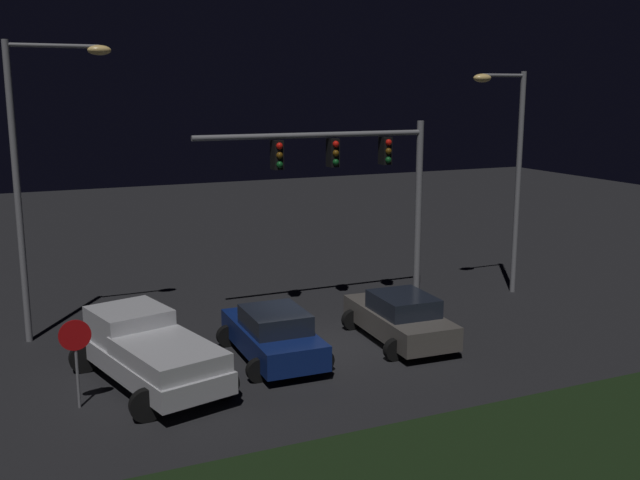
{
  "coord_description": "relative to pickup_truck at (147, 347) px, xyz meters",
  "views": [
    {
      "loc": [
        -7.97,
        -19.17,
        7.58
      ],
      "look_at": [
        1.09,
        1.02,
        3.06
      ],
      "focal_mm": 41.51,
      "sensor_mm": 36.0,
      "label": 1
    }
  ],
  "objects": [
    {
      "name": "ground_plane",
      "position": [
        4.6,
        0.61,
        -1.0
      ],
      "size": [
        80.0,
        80.0,
        0.0
      ],
      "primitive_type": "plane",
      "color": "black"
    },
    {
      "name": "street_lamp_left",
      "position": [
        -2.08,
        4.81,
        4.62
      ],
      "size": [
        3.03,
        0.44,
        8.97
      ],
      "color": "slate",
      "rests_on": "ground_plane"
    },
    {
      "name": "car_sedan_far",
      "position": [
        3.63,
        0.29,
        -0.26
      ],
      "size": [
        2.56,
        4.44,
        1.51
      ],
      "rotation": [
        0.0,
        0.0,
        1.55
      ],
      "color": "navy",
      "rests_on": "ground_plane"
    },
    {
      "name": "car_sedan",
      "position": [
        7.72,
        0.17,
        -0.26
      ],
      "size": [
        2.61,
        4.48,
        1.51
      ],
      "rotation": [
        0.0,
        0.0,
        1.53
      ],
      "color": "#514C47",
      "rests_on": "ground_plane"
    },
    {
      "name": "stop_sign",
      "position": [
        -1.83,
        -0.89,
        0.56
      ],
      "size": [
        0.76,
        0.08,
        2.23
      ],
      "color": "slate",
      "rests_on": "ground_plane"
    },
    {
      "name": "traffic_signal_gantry",
      "position": [
        8.14,
        3.89,
        3.9
      ],
      "size": [
        8.32,
        0.56,
        6.5
      ],
      "color": "slate",
      "rests_on": "ground_plane"
    },
    {
      "name": "pickup_truck",
      "position": [
        0.0,
        0.0,
        0.0
      ],
      "size": [
        3.74,
        5.72,
        1.8
      ],
      "rotation": [
        0.0,
        0.0,
        1.82
      ],
      "color": "#B7B7BC",
      "rests_on": "ground_plane"
    },
    {
      "name": "street_lamp_right",
      "position": [
        14.08,
        3.31,
        4.14
      ],
      "size": [
        2.26,
        0.44,
        8.22
      ],
      "color": "slate",
      "rests_on": "ground_plane"
    }
  ]
}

